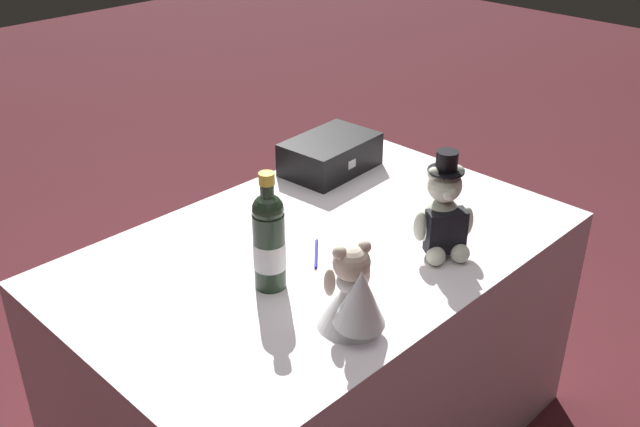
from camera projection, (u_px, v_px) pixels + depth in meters
reception_table at (320, 349)px, 2.18m from camera, size 1.42×0.91×0.73m
teddy_bear_groom at (443, 217)px, 1.92m from camera, size 0.15×0.15×0.30m
teddy_bear_bride at (354, 294)px, 1.64m from camera, size 0.18×0.21×0.22m
champagne_bottle at (269, 240)px, 1.77m from camera, size 0.08×0.08×0.31m
signing_pen at (316, 253)px, 1.96m from camera, size 0.11×0.11×0.01m
gift_case_black at (330, 154)px, 2.42m from camera, size 0.33×0.23×0.11m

